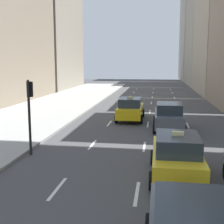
# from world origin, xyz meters

# --- Properties ---
(sidewalk_left) EXTENTS (8.00, 66.00, 0.15)m
(sidewalk_left) POSITION_xyz_m (-7.00, 27.00, 0.07)
(sidewalk_left) COLOR #9E9E99
(sidewalk_left) RESTS_ON ground
(lane_markings) EXTENTS (5.72, 56.00, 0.01)m
(lane_markings) POSITION_xyz_m (2.60, 23.00, 0.01)
(lane_markings) COLOR white
(lane_markings) RESTS_ON ground
(taxi_lead) EXTENTS (2.02, 4.40, 1.87)m
(taxi_lead) POSITION_xyz_m (4.00, 9.69, 0.88)
(taxi_lead) COLOR yellow
(taxi_lead) RESTS_ON ground
(taxi_third) EXTENTS (2.02, 4.40, 1.87)m
(taxi_third) POSITION_xyz_m (1.20, 21.53, 0.88)
(taxi_third) COLOR yellow
(taxi_third) RESTS_ON ground
(sedan_black_near) EXTENTS (2.02, 4.42, 1.79)m
(sedan_black_near) POSITION_xyz_m (4.00, 18.47, 0.91)
(sedan_black_near) COLOR #565B66
(sedan_black_near) RESTS_ON ground
(traffic_light_pole) EXTENTS (0.24, 0.42, 3.60)m
(traffic_light_pole) POSITION_xyz_m (-2.75, 11.84, 2.41)
(traffic_light_pole) COLOR black
(traffic_light_pole) RESTS_ON ground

